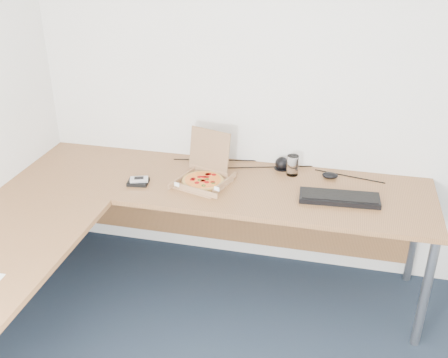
% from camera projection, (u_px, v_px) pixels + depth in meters
% --- Properties ---
extents(room_shell, '(3.50, 3.50, 2.50)m').
position_uv_depth(room_shell, '(272.00, 254.00, 1.58)').
color(room_shell, silver).
rests_on(room_shell, ground).
extents(desk, '(2.50, 2.20, 0.73)m').
position_uv_depth(desk, '(144.00, 216.00, 2.84)').
color(desk, brown).
rests_on(desk, ground).
extents(pizza_box, '(0.27, 0.32, 0.28)m').
position_uv_depth(pizza_box, '(204.00, 178.00, 3.11)').
color(pizza_box, '#A1754E').
rests_on(pizza_box, desk).
extents(drinking_glass, '(0.07, 0.07, 0.13)m').
position_uv_depth(drinking_glass, '(293.00, 165.00, 3.20)').
color(drinking_glass, silver).
rests_on(drinking_glass, desk).
extents(keyboard, '(0.45, 0.19, 0.03)m').
position_uv_depth(keyboard, '(339.00, 198.00, 2.93)').
color(keyboard, black).
rests_on(keyboard, desk).
extents(mouse, '(0.11, 0.08, 0.03)m').
position_uv_depth(mouse, '(330.00, 175.00, 3.18)').
color(mouse, black).
rests_on(mouse, desk).
extents(wallet, '(0.13, 0.12, 0.02)m').
position_uv_depth(wallet, '(138.00, 182.00, 3.11)').
color(wallet, black).
rests_on(wallet, desk).
extents(phone, '(0.12, 0.09, 0.02)m').
position_uv_depth(phone, '(139.00, 179.00, 3.10)').
color(phone, '#B2B5BA').
rests_on(phone, wallet).
extents(dome_speaker, '(0.10, 0.10, 0.08)m').
position_uv_depth(dome_speaker, '(282.00, 163.00, 3.28)').
color(dome_speaker, black).
rests_on(dome_speaker, desk).
extents(cable_bundle, '(0.65, 0.13, 0.01)m').
position_uv_depth(cable_bundle, '(271.00, 167.00, 3.32)').
color(cable_bundle, black).
rests_on(cable_bundle, desk).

